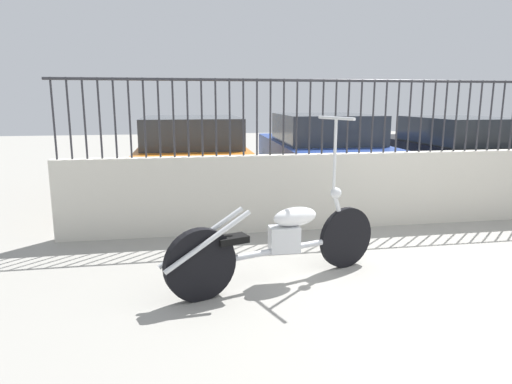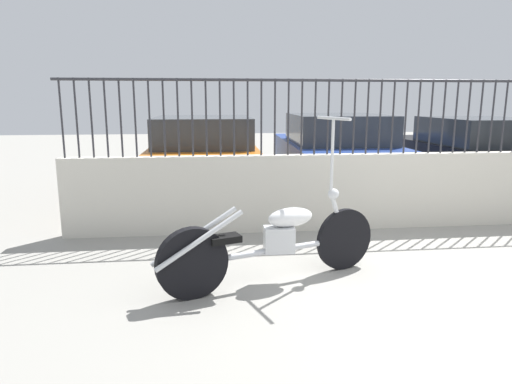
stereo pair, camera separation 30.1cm
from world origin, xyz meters
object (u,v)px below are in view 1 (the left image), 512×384
Objects in this scene: motorcycle_silver at (271,242)px; car_orange at (192,155)px; car_blue at (322,152)px; car_black at (454,152)px.

motorcycle_silver is 4.48m from car_orange.
car_black is at bearing -94.38° from car_blue.
car_orange reaches higher than car_black.
car_blue is at bearing 82.70° from car_black.
car_blue is 2.61m from car_black.
car_orange is 2.48m from car_blue.
car_blue is (2.48, -0.00, 0.01)m from car_orange.
motorcycle_silver reaches higher than car_black.
car_black is at bearing 23.14° from motorcycle_silver.
car_blue is (1.93, 4.43, 0.31)m from motorcycle_silver.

